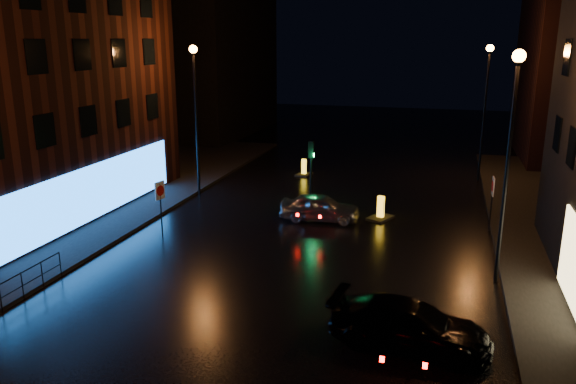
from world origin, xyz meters
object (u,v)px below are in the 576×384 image
at_px(bollard_far, 304,172).
at_px(road_sign_right, 493,191).
at_px(road_sign_left, 160,195).
at_px(bollard_near, 380,214).
at_px(traffic_signal, 311,195).
at_px(silver_hatchback, 320,207).
at_px(dark_sedan, 410,325).

distance_m(bollard_far, road_sign_right, 14.01).
relative_size(road_sign_left, road_sign_right, 0.96).
bearing_deg(road_sign_left, bollard_near, 40.03).
distance_m(traffic_signal, silver_hatchback, 2.88).
height_order(traffic_signal, road_sign_left, traffic_signal).
bearing_deg(bollard_near, traffic_signal, -177.57).
bearing_deg(road_sign_left, road_sign_right, 29.45).
xyz_separation_m(road_sign_left, road_sign_right, (14.49, 4.62, 0.07)).
distance_m(silver_hatchback, road_sign_left, 7.74).
relative_size(dark_sedan, bollard_near, 2.92).
xyz_separation_m(silver_hatchback, road_sign_left, (-6.51, -4.02, 1.21)).
bearing_deg(traffic_signal, road_sign_left, -128.97).
height_order(dark_sedan, bollard_near, dark_sedan).
relative_size(silver_hatchback, bollard_far, 2.89).
height_order(bollard_far, road_sign_left, road_sign_left).
relative_size(silver_hatchback, road_sign_right, 1.51).
bearing_deg(traffic_signal, bollard_near, -22.32).
bearing_deg(dark_sedan, road_sign_left, 66.25).
relative_size(traffic_signal, road_sign_right, 1.33).
distance_m(traffic_signal, dark_sedan, 14.85).
xyz_separation_m(silver_hatchback, dark_sedan, (5.13, -10.82, 0.01)).
xyz_separation_m(traffic_signal, road_sign_right, (9.10, -2.06, 1.44)).
bearing_deg(traffic_signal, silver_hatchback, -67.25).
height_order(bollard_near, road_sign_left, road_sign_left).
distance_m(dark_sedan, road_sign_left, 13.53).
bearing_deg(bollard_far, dark_sedan, -57.86).
height_order(traffic_signal, silver_hatchback, traffic_signal).
distance_m(traffic_signal, bollard_near, 4.31).
bearing_deg(silver_hatchback, bollard_near, -74.81).
relative_size(traffic_signal, bollard_far, 2.55).
height_order(traffic_signal, dark_sedan, traffic_signal).
bearing_deg(dark_sedan, bollard_near, 17.37).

